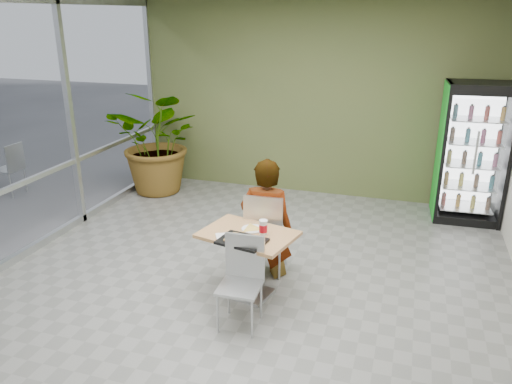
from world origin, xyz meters
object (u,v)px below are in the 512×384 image
seated_woman (266,229)px  cafeteria_tray (242,241)px  chair_near (242,273)px  potted_plant (160,141)px  dining_table (248,251)px  chair_far (265,228)px  beverage_fridge (472,153)px  soda_cup (263,228)px

seated_woman → cafeteria_tray: seated_woman is taller
cafeteria_tray → chair_near: bearing=-70.6°
seated_woman → potted_plant: bearing=-43.7°
dining_table → chair_far: bearing=84.7°
chair_near → seated_woman: seated_woman is taller
cafeteria_tray → dining_table: bearing=93.7°
beverage_fridge → potted_plant: size_ratio=1.14×
soda_cup → seated_woman: bearing=103.0°
seated_woman → soda_cup: seated_woman is taller
beverage_fridge → cafeteria_tray: bearing=-128.8°
chair_far → chair_near: bearing=90.9°
chair_far → seated_woman: seated_woman is taller
potted_plant → beverage_fridge: bearing=3.4°
chair_far → beverage_fridge: (2.40, 2.60, 0.42)m
chair_far → dining_table: bearing=82.3°
seated_woman → cafeteria_tray: 0.82m
chair_far → seated_woman: 0.07m
dining_table → cafeteria_tray: cafeteria_tray is taller
cafeteria_tray → potted_plant: bearing=129.8°
chair_far → cafeteria_tray: 0.75m
potted_plant → soda_cup: bearing=-46.0°
dining_table → chair_near: (0.10, -0.49, 0.00)m
soda_cup → potted_plant: (-2.68, 2.78, 0.08)m
beverage_fridge → chair_far: bearing=-135.5°
chair_near → cafeteria_tray: 0.35m
cafeteria_tray → beverage_fridge: (2.43, 3.33, 0.26)m
dining_table → seated_woman: seated_woman is taller
beverage_fridge → potted_plant: bearing=-179.4°
chair_far → potted_plant: (-2.56, 2.31, 0.30)m
soda_cup → beverage_fridge: size_ratio=0.08×
dining_table → chair_far: 0.50m
seated_woman → potted_plant: 3.42m
soda_cup → cafeteria_tray: size_ratio=0.34×
beverage_fridge → seated_woman: bearing=-136.2°
dining_table → seated_woman: (0.04, 0.55, 0.03)m
cafeteria_tray → beverage_fridge: bearing=53.9°
soda_cup → potted_plant: bearing=134.0°
chair_far → seated_woman: size_ratio=0.60×
soda_cup → beverage_fridge: bearing=53.4°
chair_far → seated_woman: bearing=-87.9°
chair_near → seated_woman: 1.04m
dining_table → cafeteria_tray: 0.33m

